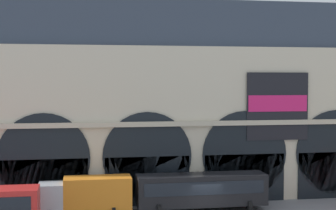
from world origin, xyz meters
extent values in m
cube|color=beige|center=(0.00, 7.15, 7.05)|extent=(46.39, 4.30, 14.11)
cube|color=#333D4C|center=(0.00, 7.45, 16.24)|extent=(46.39, 3.70, 4.26)
cube|color=black|center=(-13.38, 4.95, 2.17)|extent=(7.51, 0.20, 4.35)
cylinder|color=black|center=(-13.38, 4.95, 4.35)|extent=(7.90, 0.20, 7.90)
cube|color=black|center=(-4.46, 4.95, 2.17)|extent=(7.51, 0.20, 4.35)
cylinder|color=black|center=(-4.46, 4.95, 4.35)|extent=(7.90, 0.20, 7.90)
cube|color=black|center=(4.46, 4.95, 2.17)|extent=(7.51, 0.20, 4.35)
cylinder|color=black|center=(4.46, 4.95, 4.35)|extent=(7.90, 0.20, 7.90)
cube|color=black|center=(13.38, 4.95, 2.17)|extent=(7.51, 0.20, 4.35)
cylinder|color=black|center=(13.38, 4.95, 4.35)|extent=(7.90, 0.20, 7.90)
cube|color=black|center=(7.52, 4.83, 8.69)|extent=(5.84, 0.12, 6.18)
cube|color=#DB1E66|center=(7.52, 4.75, 8.97)|extent=(5.61, 0.04, 1.49)
cube|color=#C0B49A|center=(0.00, 4.85, 7.23)|extent=(46.39, 0.50, 0.44)
cube|color=#ADB2B7|center=(-12.65, 2.56, 1.57)|extent=(2.00, 2.30, 2.30)
cube|color=orange|center=(-8.90, 2.56, 1.77)|extent=(5.50, 2.30, 2.70)
cylinder|color=black|center=(-12.75, 3.59, 0.42)|extent=(0.28, 0.84, 0.84)
cylinder|color=black|center=(-7.65, 3.59, 0.42)|extent=(0.28, 0.84, 0.84)
cube|color=black|center=(-0.16, 2.43, 1.80)|extent=(11.00, 2.50, 2.60)
cube|color=black|center=(-0.16, 1.16, 2.15)|extent=(10.12, 0.04, 1.10)
cylinder|color=black|center=(-4.01, 1.31, 0.50)|extent=(0.28, 1.00, 1.00)
cylinder|color=black|center=(-4.01, 3.56, 0.50)|extent=(0.28, 1.00, 1.00)
cylinder|color=black|center=(3.69, 1.31, 0.50)|extent=(0.28, 1.00, 1.00)
cylinder|color=black|center=(3.69, 3.56, 0.50)|extent=(0.28, 1.00, 1.00)
camera|label=1|loc=(-10.02, -39.13, 10.98)|focal=54.25mm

